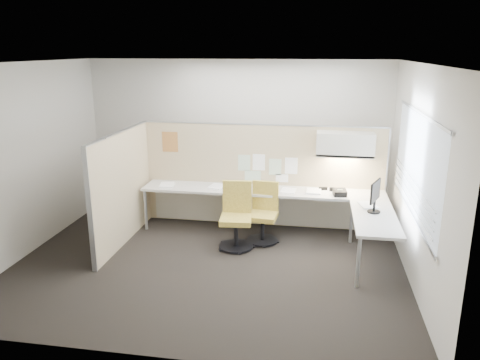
% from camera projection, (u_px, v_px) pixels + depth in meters
% --- Properties ---
extents(floor, '(5.50, 4.50, 0.01)m').
position_uv_depth(floor, '(210.00, 261.00, 6.81)').
color(floor, black).
rests_on(floor, ground).
extents(ceiling, '(5.50, 4.50, 0.01)m').
position_uv_depth(ceiling, '(206.00, 62.00, 6.05)').
color(ceiling, white).
rests_on(ceiling, wall_back).
extents(wall_back, '(5.50, 0.02, 2.80)m').
position_uv_depth(wall_back, '(237.00, 138.00, 8.57)').
color(wall_back, beige).
rests_on(wall_back, ground).
extents(wall_front, '(5.50, 0.02, 2.80)m').
position_uv_depth(wall_front, '(152.00, 227.00, 4.30)').
color(wall_front, beige).
rests_on(wall_front, ground).
extents(wall_left, '(0.02, 4.50, 2.80)m').
position_uv_depth(wall_left, '(26.00, 160.00, 6.87)').
color(wall_left, beige).
rests_on(wall_left, ground).
extents(wall_right, '(0.02, 4.50, 2.80)m').
position_uv_depth(wall_right, '(417.00, 176.00, 5.99)').
color(wall_right, beige).
rests_on(wall_right, ground).
extents(window_pane, '(0.01, 2.80, 1.30)m').
position_uv_depth(window_pane, '(416.00, 165.00, 5.96)').
color(window_pane, '#919EA9').
rests_on(window_pane, wall_right).
extents(partition_back, '(4.10, 0.06, 1.75)m').
position_uv_depth(partition_back, '(262.00, 176.00, 8.01)').
color(partition_back, tan).
rests_on(partition_back, floor).
extents(partition_left, '(0.06, 2.20, 1.75)m').
position_uv_depth(partition_left, '(123.00, 188.00, 7.29)').
color(partition_left, tan).
rests_on(partition_left, floor).
extents(desk, '(4.00, 2.07, 0.73)m').
position_uv_depth(desk, '(281.00, 201.00, 7.57)').
color(desk, beige).
rests_on(desk, floor).
extents(overhead_bin, '(0.90, 0.36, 0.38)m').
position_uv_depth(overhead_bin, '(345.00, 144.00, 7.42)').
color(overhead_bin, beige).
rests_on(overhead_bin, partition_back).
extents(task_light_strip, '(0.60, 0.06, 0.02)m').
position_uv_depth(task_light_strip, '(344.00, 157.00, 7.48)').
color(task_light_strip, '#FFEABF').
rests_on(task_light_strip, overhead_bin).
extents(pinned_papers, '(1.01, 0.00, 0.47)m').
position_uv_depth(pinned_papers, '(266.00, 168.00, 7.92)').
color(pinned_papers, '#8CBF8C').
rests_on(pinned_papers, partition_back).
extents(poster, '(0.28, 0.00, 0.35)m').
position_uv_depth(poster, '(170.00, 142.00, 8.08)').
color(poster, orange).
rests_on(poster, partition_back).
extents(chair_left, '(0.53, 0.54, 1.00)m').
position_uv_depth(chair_left, '(236.00, 218.00, 7.19)').
color(chair_left, black).
rests_on(chair_left, floor).
extents(chair_right, '(0.50, 0.50, 0.94)m').
position_uv_depth(chair_right, '(263.00, 215.00, 7.41)').
color(chair_right, black).
rests_on(chair_right, floor).
extents(monitor, '(0.18, 0.42, 0.46)m').
position_uv_depth(monitor, '(375.00, 195.00, 6.57)').
color(monitor, black).
rests_on(monitor, desk).
extents(phone, '(0.23, 0.22, 0.12)m').
position_uv_depth(phone, '(339.00, 193.00, 7.39)').
color(phone, black).
rests_on(phone, desk).
extents(stapler, '(0.15, 0.07, 0.05)m').
position_uv_depth(stapler, '(323.00, 189.00, 7.69)').
color(stapler, black).
rests_on(stapler, desk).
extents(tape_dispenser, '(0.11, 0.08, 0.06)m').
position_uv_depth(tape_dispenser, '(333.00, 189.00, 7.63)').
color(tape_dispenser, black).
rests_on(tape_dispenser, desk).
extents(coat_hook, '(0.18, 0.47, 1.41)m').
position_uv_depth(coat_hook, '(97.00, 164.00, 6.59)').
color(coat_hook, silver).
rests_on(coat_hook, partition_left).
extents(paper_stack_0, '(0.28, 0.34, 0.03)m').
position_uv_depth(paper_stack_0, '(167.00, 185.00, 7.93)').
color(paper_stack_0, white).
rests_on(paper_stack_0, desk).
extents(paper_stack_1, '(0.29, 0.34, 0.02)m').
position_uv_depth(paper_stack_1, '(217.00, 186.00, 7.86)').
color(paper_stack_1, white).
rests_on(paper_stack_1, desk).
extents(paper_stack_2, '(0.25, 0.31, 0.04)m').
position_uv_depth(paper_stack_2, '(237.00, 187.00, 7.77)').
color(paper_stack_2, white).
rests_on(paper_stack_2, desk).
extents(paper_stack_3, '(0.25, 0.32, 0.01)m').
position_uv_depth(paper_stack_3, '(288.00, 191.00, 7.65)').
color(paper_stack_3, white).
rests_on(paper_stack_3, desk).
extents(paper_stack_4, '(0.24, 0.31, 0.03)m').
position_uv_depth(paper_stack_4, '(314.00, 191.00, 7.57)').
color(paper_stack_4, white).
rests_on(paper_stack_4, desk).
extents(paper_stack_5, '(0.29, 0.34, 0.02)m').
position_uv_depth(paper_stack_5, '(368.00, 205.00, 6.92)').
color(paper_stack_5, white).
rests_on(paper_stack_5, desk).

